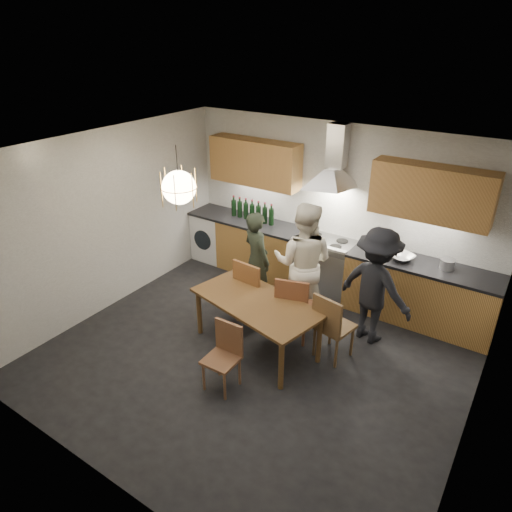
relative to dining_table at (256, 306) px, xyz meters
The scene contains 17 objects.
ground 0.65m from the dining_table, 62.56° to the right, with size 5.00×5.00×0.00m, color black.
room_shell 1.10m from the dining_table, 62.56° to the right, with size 5.02×4.52×2.61m.
counter_run 1.79m from the dining_table, 86.32° to the left, with size 5.00×0.62×0.90m.
range_stove 1.78m from the dining_table, 87.07° to the left, with size 0.90×0.60×0.92m.
wall_fixtures 2.27m from the dining_table, 87.26° to the left, with size 4.30×0.54×1.10m.
pendant_lamp 1.76m from the dining_table, 163.21° to the right, with size 0.43×0.43×0.70m.
dining_table is the anchor object (origin of this frame).
chair_back_left 0.57m from the dining_table, 130.38° to the left, with size 0.48×0.48×0.98m.
chair_back_mid 0.50m from the dining_table, 50.45° to the left, with size 0.54×0.54×0.97m.
chair_back_right 0.95m from the dining_table, 18.66° to the left, with size 0.49×0.49×0.92m.
chair_front 0.80m from the dining_table, 83.87° to the right, with size 0.37×0.37×0.81m.
person_left 1.09m from the dining_table, 123.17° to the left, with size 0.54×0.35×1.48m, color black.
person_mid 0.99m from the dining_table, 80.86° to the left, with size 0.85×0.66×1.75m, color silver.
person_right 1.56m from the dining_table, 41.01° to the left, with size 1.03×0.59×1.60m, color black.
mixing_bowl 2.17m from the dining_table, 54.15° to the left, with size 0.34×0.34×0.08m, color silver.
stock_pot 2.61m from the dining_table, 44.46° to the left, with size 0.19×0.19×0.13m, color silver.
wine_bottles 2.27m from the dining_table, 125.24° to the left, with size 0.83×0.08×0.35m.
Camera 1 is at (2.59, -3.89, 3.77)m, focal length 32.00 mm.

